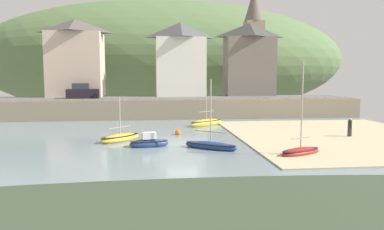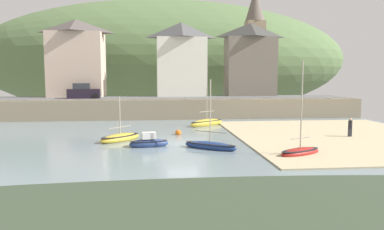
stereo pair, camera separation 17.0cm
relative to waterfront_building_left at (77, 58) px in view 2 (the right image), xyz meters
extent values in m
cube|color=gray|center=(12.78, -25.20, -7.84)|extent=(48.00, 40.00, 0.06)
cube|color=#C2B38B|center=(26.78, -23.20, -7.76)|extent=(18.00, 22.00, 0.10)
ellipsoid|color=#384632|center=(12.78, -41.20, -7.53)|extent=(44.00, 10.00, 0.55)
cube|color=gray|center=(12.78, -8.20, -6.61)|extent=(48.00, 2.40, 2.40)
cube|color=#606060|center=(12.78, -4.50, -5.46)|extent=(48.00, 9.00, 0.10)
ellipsoid|color=#577345|center=(13.18, 30.00, 0.89)|extent=(80.00, 44.00, 24.86)
cube|color=beige|center=(0.00, 0.00, -1.00)|extent=(7.29, 5.63, 8.82)
pyramid|color=#554D49|center=(0.00, 0.00, 4.34)|extent=(7.59, 5.93, 1.85)
cube|color=white|center=(14.61, 0.00, -1.29)|extent=(6.92, 4.94, 8.24)
pyramid|color=#4E4E50|center=(14.61, 0.00, 3.93)|extent=(7.22, 5.24, 2.20)
cube|color=slate|center=(24.73, 0.00, -1.19)|extent=(7.04, 4.16, 8.43)
pyramid|color=#3F3F3B|center=(24.73, 0.00, 4.06)|extent=(7.34, 4.46, 2.06)
cube|color=tan|center=(26.44, 4.00, 0.25)|extent=(2.80, 2.80, 11.31)
cone|color=#665B51|center=(26.44, 4.00, 8.56)|extent=(3.00, 3.00, 5.31)
ellipsoid|color=maroon|center=(20.45, -30.30, -7.62)|extent=(3.61, 2.60, 0.69)
ellipsoid|color=black|center=(20.45, -30.30, -7.43)|extent=(3.54, 2.55, 0.12)
cylinder|color=#B2A893|center=(20.45, -30.30, -4.35)|extent=(0.09, 0.09, 5.85)
cylinder|color=gray|center=(20.45, -30.30, -6.60)|extent=(1.67, 0.89, 0.07)
ellipsoid|color=gold|center=(7.78, -23.28, -7.59)|extent=(3.80, 3.85, 0.78)
ellipsoid|color=black|center=(7.78, -23.28, -7.38)|extent=(3.72, 3.78, 0.12)
cylinder|color=#B2A893|center=(7.78, -23.28, -5.67)|extent=(0.09, 0.09, 3.08)
cylinder|color=gray|center=(7.78, -23.28, -6.67)|extent=(1.71, 1.76, 0.07)
ellipsoid|color=gold|center=(16.23, -14.80, -7.55)|extent=(4.27, 3.43, 0.93)
ellipsoid|color=black|center=(16.23, -14.80, -7.30)|extent=(4.19, 3.36, 0.12)
cylinder|color=#B2A893|center=(16.23, -14.80, -5.45)|extent=(0.09, 0.09, 3.28)
cylinder|color=gray|center=(16.23, -14.80, -6.28)|extent=(1.78, 1.28, 0.07)
ellipsoid|color=navy|center=(14.70, -27.40, -7.61)|extent=(4.07, 3.40, 0.70)
ellipsoid|color=black|center=(14.70, -27.40, -7.42)|extent=(3.99, 3.33, 0.12)
cylinder|color=#B2A893|center=(14.70, -27.40, -4.97)|extent=(0.09, 0.09, 4.59)
cylinder|color=gray|center=(14.70, -27.40, -6.53)|extent=(2.18, 1.63, 0.07)
ellipsoid|color=navy|center=(10.17, -26.06, -7.59)|extent=(3.13, 1.53, 0.78)
ellipsoid|color=black|center=(10.17, -26.06, -7.38)|extent=(3.06, 1.50, 0.12)
cube|color=silver|center=(10.17, -26.06, -6.95)|extent=(1.15, 0.91, 0.49)
cube|color=black|center=(1.61, -4.50, -4.81)|extent=(4.25, 2.11, 1.20)
cube|color=#282D33|center=(1.36, -4.50, -3.86)|extent=(2.24, 1.71, 0.80)
cylinder|color=black|center=(3.26, -3.70, -5.09)|extent=(0.64, 0.22, 0.64)
cylinder|color=black|center=(3.26, -5.30, -5.09)|extent=(0.64, 0.22, 0.64)
cylinder|color=black|center=(-0.04, -3.70, -5.09)|extent=(0.64, 0.22, 0.64)
cylinder|color=black|center=(-0.04, -5.30, -5.09)|extent=(0.64, 0.22, 0.64)
cube|color=#282833|center=(27.56, -23.72, -7.30)|extent=(0.28, 0.20, 0.82)
cylinder|color=black|center=(27.56, -23.72, -6.60)|extent=(0.34, 0.34, 0.58)
sphere|color=#D1A889|center=(27.56, -23.72, -6.20)|extent=(0.22, 0.22, 0.22)
sphere|color=orange|center=(12.79, -20.54, -7.64)|extent=(0.56, 0.56, 0.56)
camera|label=1|loc=(10.35, -54.69, -2.32)|focal=35.42mm
camera|label=2|loc=(10.52, -54.71, -2.32)|focal=35.42mm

